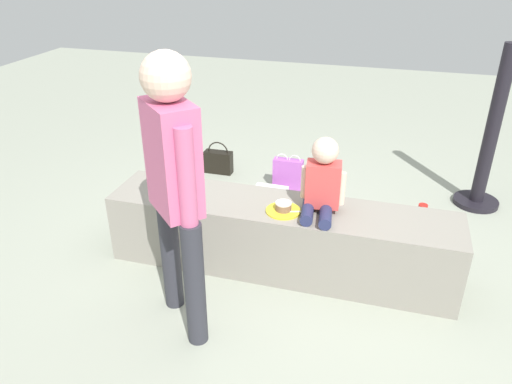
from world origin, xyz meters
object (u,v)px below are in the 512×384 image
object	(u,v)px
cake_plate	(283,209)
handbag_black_leather	(218,161)
gift_bag	(288,174)
water_bottle_near_gift	(319,219)
adult_standing	(174,176)
party_cup_red	(422,210)
child_seated	(322,181)
cake_box_white	(268,199)

from	to	relation	value
cake_plate	handbag_black_leather	bearing A→B (deg)	124.39
gift_bag	water_bottle_near_gift	xyz separation A→B (m)	(0.39, -0.62, -0.04)
adult_standing	party_cup_red	xyz separation A→B (m)	(1.34, 1.64, -0.89)
child_seated	cake_plate	xyz separation A→B (m)	(-0.22, -0.07, -0.19)
water_bottle_near_gift	cake_box_white	distance (m)	0.56
cake_plate	child_seated	bearing A→B (deg)	16.45
cake_plate	cake_box_white	distance (m)	1.03
water_bottle_near_gift	party_cup_red	world-z (taller)	water_bottle_near_gift
water_bottle_near_gift	cake_box_white	size ratio (longest dim) A/B	0.69
water_bottle_near_gift	handbag_black_leather	size ratio (longest dim) A/B	0.75
adult_standing	handbag_black_leather	world-z (taller)	adult_standing
handbag_black_leather	child_seated	bearing A→B (deg)	-48.39
child_seated	water_bottle_near_gift	size ratio (longest dim) A/B	2.09
water_bottle_near_gift	party_cup_red	distance (m)	0.88
child_seated	gift_bag	bearing A→B (deg)	111.66
child_seated	cake_plate	world-z (taller)	child_seated
cake_plate	handbag_black_leather	world-z (taller)	cake_plate
cake_plate	gift_bag	distance (m)	1.29
adult_standing	cake_plate	world-z (taller)	adult_standing
cake_box_white	handbag_black_leather	distance (m)	0.79
adult_standing	party_cup_red	bearing A→B (deg)	50.74
cake_plate	handbag_black_leather	xyz separation A→B (m)	(-0.94, 1.38, -0.38)
cake_box_white	adult_standing	bearing A→B (deg)	-94.03
cake_box_white	water_bottle_near_gift	bearing A→B (deg)	-30.63
cake_plate	cake_box_white	bearing A→B (deg)	110.57
cake_plate	water_bottle_near_gift	size ratio (longest dim) A/B	0.97
child_seated	cake_box_white	size ratio (longest dim) A/B	1.43
cake_plate	party_cup_red	size ratio (longest dim) A/B	2.15
cake_box_white	child_seated	bearing A→B (deg)	-55.84
adult_standing	handbag_black_leather	distance (m)	2.19
cake_plate	handbag_black_leather	size ratio (longest dim) A/B	0.72
water_bottle_near_gift	party_cup_red	xyz separation A→B (m)	(0.76, 0.45, -0.05)
child_seated	adult_standing	bearing A→B (deg)	-134.85
cake_box_white	handbag_black_leather	bearing A→B (deg)	140.88
child_seated	adult_standing	xyz separation A→B (m)	(-0.65, -0.66, 0.25)
party_cup_red	cake_box_white	distance (m)	1.25
water_bottle_near_gift	adult_standing	bearing A→B (deg)	-116.19
child_seated	party_cup_red	world-z (taller)	child_seated
water_bottle_near_gift	cake_box_white	xyz separation A→B (m)	(-0.48, 0.28, -0.05)
adult_standing	gift_bag	world-z (taller)	adult_standing
gift_bag	party_cup_red	xyz separation A→B (m)	(1.14, -0.17, -0.09)
cake_plate	party_cup_red	distance (m)	1.46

